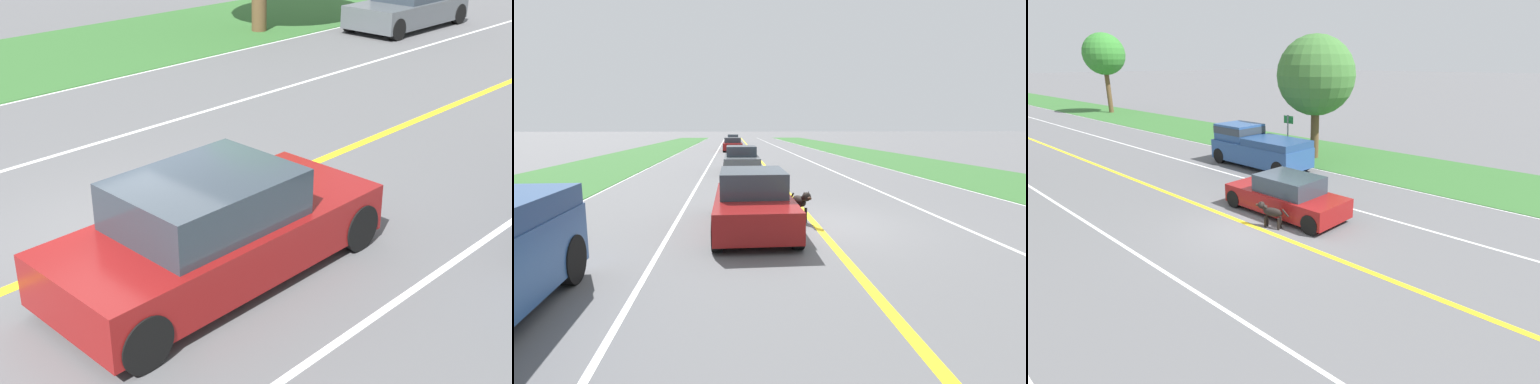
% 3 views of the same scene
% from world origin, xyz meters
% --- Properties ---
extents(ground_plane, '(400.00, 400.00, 0.00)m').
position_xyz_m(ground_plane, '(0.00, 0.00, 0.00)').
color(ground_plane, '#5B5B5E').
extents(centre_divider_line, '(0.18, 160.00, 0.01)m').
position_xyz_m(centre_divider_line, '(0.00, 0.00, 0.00)').
color(centre_divider_line, yellow).
rests_on(centre_divider_line, ground).
extents(lane_edge_line_right, '(0.14, 160.00, 0.01)m').
position_xyz_m(lane_edge_line_right, '(7.00, 0.00, 0.00)').
color(lane_edge_line_right, white).
rests_on(lane_edge_line_right, ground).
extents(lane_dash_same_dir, '(0.10, 160.00, 0.01)m').
position_xyz_m(lane_dash_same_dir, '(3.50, 0.00, 0.00)').
color(lane_dash_same_dir, white).
rests_on(lane_dash_same_dir, ground).
extents(lane_dash_oncoming, '(0.10, 160.00, 0.01)m').
position_xyz_m(lane_dash_oncoming, '(-3.50, 0.00, 0.00)').
color(lane_dash_oncoming, white).
rests_on(lane_dash_oncoming, ground).
extents(ego_car, '(1.81, 4.35, 1.39)m').
position_xyz_m(ego_car, '(1.57, 0.12, 0.64)').
color(ego_car, maroon).
rests_on(ego_car, ground).
extents(dog, '(0.46, 1.14, 0.84)m').
position_xyz_m(dog, '(0.32, -0.32, 0.53)').
color(dog, black).
rests_on(dog, ground).
extents(car_trailing_near, '(1.87, 4.65, 1.38)m').
position_xyz_m(car_trailing_near, '(1.54, -12.22, 0.65)').
color(car_trailing_near, '#51565B').
rests_on(car_trailing_near, ground).
extents(car_trailing_mid, '(1.92, 4.63, 1.34)m').
position_xyz_m(car_trailing_mid, '(1.96, -31.01, 0.63)').
color(car_trailing_mid, maroon).
rests_on(car_trailing_mid, ground).
extents(car_trailing_far, '(1.83, 4.25, 1.29)m').
position_xyz_m(car_trailing_far, '(1.86, -50.62, 0.60)').
color(car_trailing_far, silver).
rests_on(car_trailing_far, ground).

